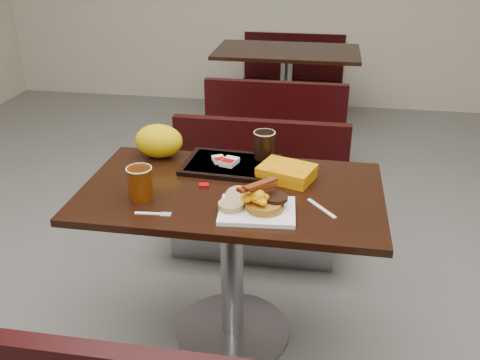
% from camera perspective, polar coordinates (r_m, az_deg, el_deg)
% --- Properties ---
extents(floor, '(6.00, 7.00, 0.01)m').
position_cam_1_polar(floor, '(2.55, -0.79, -16.16)').
color(floor, slate).
rests_on(floor, ground).
extents(table_near, '(1.20, 0.70, 0.75)m').
position_cam_1_polar(table_near, '(2.32, -0.85, -9.26)').
color(table_near, black).
rests_on(table_near, floor).
extents(bench_near_n, '(1.00, 0.46, 0.72)m').
position_cam_1_polar(bench_near_n, '(2.91, 1.61, -1.64)').
color(bench_near_n, black).
rests_on(bench_near_n, floor).
extents(table_far, '(1.20, 0.70, 0.75)m').
position_cam_1_polar(table_far, '(4.67, 4.92, 9.27)').
color(table_far, black).
rests_on(table_far, floor).
extents(bench_far_s, '(1.00, 0.46, 0.72)m').
position_cam_1_polar(bench_far_s, '(4.01, 4.02, 6.24)').
color(bench_far_s, black).
rests_on(bench_far_s, floor).
extents(bench_far_n, '(1.00, 0.46, 0.72)m').
position_cam_1_polar(bench_far_n, '(5.34, 5.59, 11.23)').
color(bench_far_n, black).
rests_on(bench_far_n, floor).
extents(platter, '(0.29, 0.24, 0.02)m').
position_cam_1_polar(platter, '(1.95, 1.86, -3.33)').
color(platter, white).
rests_on(platter, table_near).
extents(pancake_stack, '(0.14, 0.14, 0.03)m').
position_cam_1_polar(pancake_stack, '(1.94, 2.71, -2.73)').
color(pancake_stack, '#A9721C').
rests_on(pancake_stack, platter).
extents(sausage_patty, '(0.11, 0.11, 0.01)m').
position_cam_1_polar(sausage_patty, '(1.95, 3.87, -1.93)').
color(sausage_patty, black).
rests_on(sausage_patty, pancake_stack).
extents(scrambled_eggs, '(0.12, 0.11, 0.05)m').
position_cam_1_polar(scrambled_eggs, '(1.91, 1.92, -1.86)').
color(scrambled_eggs, '#E2AB04').
rests_on(scrambled_eggs, pancake_stack).
extents(bacon_strips, '(0.17, 0.17, 0.01)m').
position_cam_1_polar(bacon_strips, '(1.91, 1.83, -0.67)').
color(bacon_strips, '#490905').
rests_on(bacon_strips, scrambled_eggs).
extents(muffin_bottom, '(0.11, 0.11, 0.02)m').
position_cam_1_polar(muffin_bottom, '(1.94, -0.97, -2.76)').
color(muffin_bottom, tan).
rests_on(muffin_bottom, platter).
extents(muffin_top, '(0.10, 0.10, 0.05)m').
position_cam_1_polar(muffin_top, '(1.98, -0.27, -1.79)').
color(muffin_top, tan).
rests_on(muffin_top, platter).
extents(coffee_cup_near, '(0.11, 0.11, 0.13)m').
position_cam_1_polar(coffee_cup_near, '(2.06, -10.70, -0.34)').
color(coffee_cup_near, '#7E2E04').
rests_on(coffee_cup_near, table_near).
extents(fork, '(0.14, 0.04, 0.00)m').
position_cam_1_polar(fork, '(1.97, -9.90, -3.56)').
color(fork, white).
rests_on(fork, table_near).
extents(knife, '(0.11, 0.14, 0.00)m').
position_cam_1_polar(knife, '(2.00, 8.77, -3.02)').
color(knife, white).
rests_on(knife, table_near).
extents(condiment_syrup, '(0.05, 0.04, 0.01)m').
position_cam_1_polar(condiment_syrup, '(2.21, -1.22, 0.28)').
color(condiment_syrup, '#A41507').
rests_on(condiment_syrup, table_near).
extents(condiment_ketchup, '(0.05, 0.04, 0.01)m').
position_cam_1_polar(condiment_ketchup, '(2.14, -3.91, -0.57)').
color(condiment_ketchup, '#8C0504').
rests_on(condiment_ketchup, table_near).
extents(tray, '(0.41, 0.31, 0.02)m').
position_cam_1_polar(tray, '(2.31, -1.05, 1.64)').
color(tray, black).
rests_on(tray, table_near).
extents(hashbrown_sleeve_left, '(0.07, 0.08, 0.02)m').
position_cam_1_polar(hashbrown_sleeve_left, '(2.32, -2.30, 2.22)').
color(hashbrown_sleeve_left, silver).
rests_on(hashbrown_sleeve_left, tray).
extents(hashbrown_sleeve_right, '(0.08, 0.10, 0.02)m').
position_cam_1_polar(hashbrown_sleeve_right, '(2.29, -1.15, 1.97)').
color(hashbrown_sleeve_right, silver).
rests_on(hashbrown_sleeve_right, tray).
extents(coffee_cup_far, '(0.11, 0.11, 0.12)m').
position_cam_1_polar(coffee_cup_far, '(2.33, 2.63, 3.77)').
color(coffee_cup_far, black).
rests_on(coffee_cup_far, tray).
extents(clamshell, '(0.26, 0.22, 0.06)m').
position_cam_1_polar(clamshell, '(2.20, 5.05, 0.81)').
color(clamshell, '#CD7D03').
rests_on(clamshell, table_near).
extents(paper_bag, '(0.26, 0.23, 0.15)m').
position_cam_1_polar(paper_bag, '(2.42, -8.72, 4.19)').
color(paper_bag, '#D49A07').
rests_on(paper_bag, table_near).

